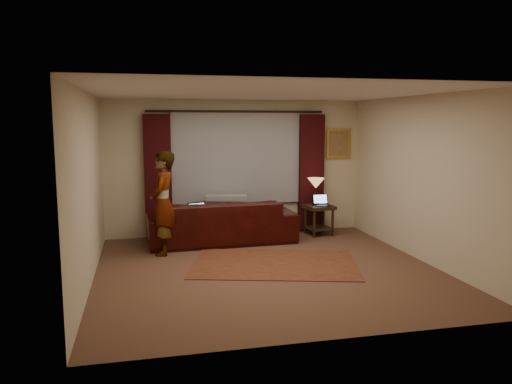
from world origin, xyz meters
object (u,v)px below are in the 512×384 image
tiffany_lamp (316,191)px  end_table (319,220)px  laptop_sofa (199,210)px  laptop_table (322,200)px  sofa (221,213)px  person (163,203)px

tiffany_lamp → end_table: bearing=-47.3°
laptop_sofa → end_table: (2.36, 0.42, -0.36)m
end_table → laptop_table: size_ratio=1.79×
sofa → laptop_sofa: size_ratio=7.48×
laptop_table → laptop_sofa: bearing=-172.5°
laptop_sofa → person: 0.75m
person → laptop_table: bearing=115.1°
tiffany_lamp → sofa: bearing=-173.5°
sofa → tiffany_lamp: tiffany_lamp is taller
end_table → person: (-3.00, -0.75, 0.56)m
end_table → person: person is taller
laptop_sofa → end_table: 2.43m
laptop_table → person: person is taller
sofa → laptop_table: (1.97, 0.08, 0.16)m
tiffany_lamp → person: (-2.95, -0.81, 0.01)m
person → laptop_sofa: bearing=130.2°
sofa → end_table: sofa is taller
tiffany_lamp → person: size_ratio=0.30×
tiffany_lamp → laptop_table: tiffany_lamp is taller
laptop_sofa → tiffany_lamp: 2.37m
end_table → laptop_table: (0.03, -0.08, 0.40)m
laptop_sofa → laptop_table: size_ratio=1.08×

